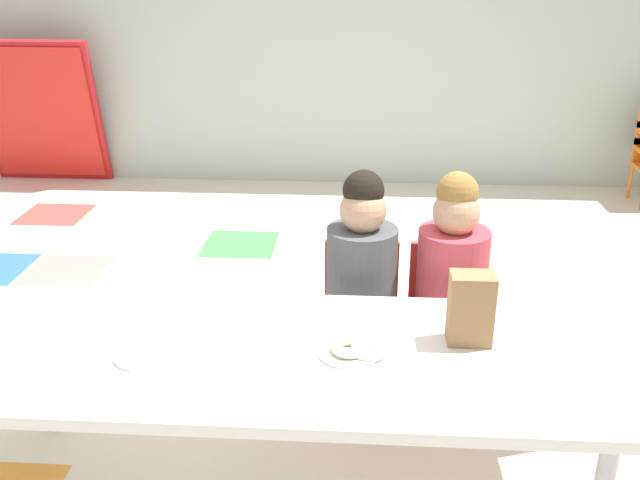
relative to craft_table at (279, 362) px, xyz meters
The scene contains 11 objects.
ground_plane 0.95m from the craft_table, 94.17° to the left, with size 6.64×5.46×0.02m.
back_wall 3.60m from the craft_table, 90.89° to the left, with size 6.64×0.10×2.55m, color #B2C1B7.
craft_table is the anchor object (origin of this frame).
seated_child_near_camera 0.65m from the craft_table, 68.51° to the left, with size 0.32×0.32×0.92m.
seated_child_middle_seat 0.83m from the craft_table, 46.63° to the left, with size 0.34×0.34×0.92m.
folded_activity_table 3.98m from the craft_table, 123.44° to the left, with size 0.90×0.29×1.09m.
paper_bag_brown 0.59m from the craft_table, ahead, with size 0.13×0.09×0.22m, color #9E754C.
paper_plate_near_edge 0.21m from the craft_table, ahead, with size 0.18×0.18×0.01m, color white.
paper_plate_center_table 0.39m from the craft_table, behind, with size 0.18×0.18×0.01m, color white.
donut_powdered_on_plate 0.22m from the craft_table, ahead, with size 0.11×0.11×0.03m, color white.
donut_powdered_loose 0.27m from the craft_table, ahead, with size 0.11×0.11×0.03m, color white.
Camera 1 is at (0.29, -2.58, 1.62)m, focal length 39.57 mm.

